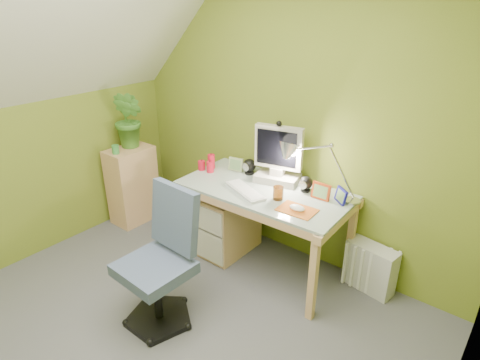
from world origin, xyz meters
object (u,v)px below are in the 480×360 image
Objects in this scene: task_chair at (154,267)px; desk_lamp at (332,158)px; monitor at (279,150)px; radiator at (370,268)px; potted_plant at (129,120)px; side_ledge at (133,185)px; desk at (263,228)px.

desk_lamp is at bearing 63.25° from task_chair.
monitor is 1.43× the size of radiator.
monitor is at bearing 11.92° from potted_plant.
task_chair is at bearing -125.39° from desk_lamp.
side_ledge is at bearing 179.84° from monitor.
desk is 1.48× the size of task_chair.
monitor is at bearing -164.97° from radiator.
desk is 1.75× the size of side_ledge.
side_ledge is at bearing -174.99° from desk.
monitor is 1.14m from radiator.
desk reaches higher than radiator.
potted_plant reaches higher than radiator.
desk is 0.87m from radiator.
monitor is at bearing 13.79° from side_ledge.
potted_plant is at bearing -177.48° from desk_lamp.
monitor is 0.45m from desk_lamp.
monitor is at bearing 83.03° from task_chair.
monitor is (0.00, 0.18, 0.62)m from desk.
monitor is 0.99× the size of potted_plant.
desk is 2.46× the size of monitor.
task_chair reaches higher than desk.
potted_plant is (-1.91, -0.31, 0.01)m from desk_lamp.
potted_plant is (-1.46, -0.13, 0.67)m from desk.
monitor is at bearing 88.06° from desk.
side_ledge is (-1.46, -0.18, 0.02)m from desk.
task_chair reaches higher than side_ledge.
monitor reaches higher than radiator.
radiator is at bearing 7.34° from desk_lamp.
side_ledge reaches higher than desk.
desk_lamp is at bearing -13.95° from monitor.
monitor is 1.62m from side_ledge.
task_chair is at bearing -112.92° from monitor.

